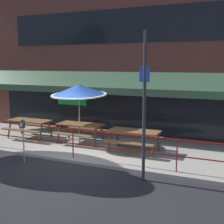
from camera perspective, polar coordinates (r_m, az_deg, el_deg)
name	(u,v)px	position (r m, az deg, el deg)	size (l,w,h in m)	color
ground_plane	(68,163)	(10.36, -7.96, -9.19)	(120.00, 120.00, 0.00)	#232326
patio_deck	(96,147)	(12.01, -2.87, -6.33)	(15.00, 4.00, 0.10)	#9E998E
restaurant_building	(119,59)	(13.61, 1.32, 9.61)	(15.00, 1.60, 6.78)	brown
patio_railing	(73,137)	(10.39, -7.18, -4.54)	(13.84, 0.04, 0.97)	maroon
picnic_table_left	(30,124)	(13.49, -14.85, -2.07)	(1.80, 1.42, 0.76)	brown
picnic_table_centre	(80,128)	(12.30, -5.80, -2.86)	(1.80, 1.42, 0.76)	brown
picnic_table_right	(134,135)	(11.03, 4.05, -4.19)	(1.80, 1.42, 0.76)	brown
patio_umbrella_centre	(79,90)	(12.02, -6.08, 3.97)	(2.14, 2.14, 2.38)	#B7B2A8
parking_meter_far	(23,128)	(10.43, -15.98, -2.79)	(0.15, 0.16, 1.42)	gray
street_sign_pole	(144,106)	(8.35, 5.92, 1.15)	(0.28, 0.09, 4.05)	#2D2D33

